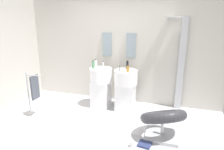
{
  "coord_description": "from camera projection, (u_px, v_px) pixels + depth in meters",
  "views": [
    {
      "loc": [
        1.24,
        -2.97,
        1.99
      ],
      "look_at": [
        0.15,
        0.55,
        0.95
      ],
      "focal_mm": 31.76,
      "sensor_mm": 36.0,
      "label": 1
    }
  ],
  "objects": [
    {
      "name": "ground_plane",
      "position": [
        95.0,
        133.0,
        3.63
      ],
      "size": [
        4.8,
        3.6,
        0.04
      ],
      "primitive_type": "cube",
      "color": "silver"
    },
    {
      "name": "rear_partition",
      "position": [
        120.0,
        49.0,
        4.78
      ],
      "size": [
        4.8,
        0.1,
        2.6
      ],
      "primitive_type": "cube",
      "color": "beige",
      "rests_on": "ground_plane"
    },
    {
      "name": "pedestal_sink_left",
      "position": [
        101.0,
        85.0,
        4.58
      ],
      "size": [
        0.51,
        0.51,
        1.02
      ],
      "color": "white",
      "rests_on": "ground_plane"
    },
    {
      "name": "pedestal_sink_right",
      "position": [
        126.0,
        88.0,
        4.42
      ],
      "size": [
        0.51,
        0.51,
        1.02
      ],
      "color": "white",
      "rests_on": "ground_plane"
    },
    {
      "name": "vanity_mirror_left",
      "position": [
        107.0,
        45.0,
        4.78
      ],
      "size": [
        0.22,
        0.03,
        0.56
      ],
      "primitive_type": "cube",
      "color": "#8C9EA8"
    },
    {
      "name": "vanity_mirror_right",
      "position": [
        131.0,
        45.0,
        4.61
      ],
      "size": [
        0.22,
        0.03,
        0.56
      ],
      "primitive_type": "cube",
      "color": "#8C9EA8"
    },
    {
      "name": "shower_column",
      "position": [
        181.0,
        62.0,
        4.33
      ],
      "size": [
        0.49,
        0.24,
        2.05
      ],
      "color": "#B7BABF",
      "rests_on": "ground_plane"
    },
    {
      "name": "lounge_chair",
      "position": [
        163.0,
        119.0,
        3.37
      ],
      "size": [
        1.07,
        1.07,
        0.65
      ],
      "color": "#B7BABF",
      "rests_on": "ground_plane"
    },
    {
      "name": "towel_rack",
      "position": [
        34.0,
        88.0,
        4.05
      ],
      "size": [
        0.37,
        0.22,
        0.95
      ],
      "color": "#B7BABF",
      "rests_on": "ground_plane"
    },
    {
      "name": "area_rug",
      "position": [
        129.0,
        147.0,
        3.19
      ],
      "size": [
        0.97,
        0.74,
        0.01
      ],
      "primitive_type": "cube",
      "color": "#B2B2B7",
      "rests_on": "ground_plane"
    },
    {
      "name": "magazine_navy",
      "position": [
        145.0,
        144.0,
        3.22
      ],
      "size": [
        0.23,
        0.22,
        0.04
      ],
      "primitive_type": "cube",
      "rotation": [
        0.0,
        0.0,
        -0.17
      ],
      "color": "navy",
      "rests_on": "area_rug"
    },
    {
      "name": "coffee_mug",
      "position": [
        132.0,
        144.0,
        3.17
      ],
      "size": [
        0.08,
        0.08,
        0.09
      ],
      "primitive_type": "cylinder",
      "color": "white",
      "rests_on": "area_rug"
    },
    {
      "name": "soap_bottle_white",
      "position": [
        96.0,
        64.0,
        4.53
      ],
      "size": [
        0.06,
        0.06,
        0.19
      ],
      "color": "white",
      "rests_on": "pedestal_sink_left"
    },
    {
      "name": "soap_bottle_amber",
      "position": [
        128.0,
        69.0,
        4.13
      ],
      "size": [
        0.06,
        0.06,
        0.16
      ],
      "color": "#C68C38",
      "rests_on": "pedestal_sink_right"
    },
    {
      "name": "soap_bottle_clear",
      "position": [
        103.0,
        64.0,
        4.61
      ],
      "size": [
        0.04,
        0.04,
        0.14
      ],
      "color": "silver",
      "rests_on": "pedestal_sink_left"
    },
    {
      "name": "soap_bottle_black",
      "position": [
        127.0,
        65.0,
        4.4
      ],
      "size": [
        0.05,
        0.05,
        0.19
      ],
      "color": "black",
      "rests_on": "pedestal_sink_right"
    },
    {
      "name": "soap_bottle_green",
      "position": [
        93.0,
        65.0,
        4.44
      ],
      "size": [
        0.06,
        0.06,
        0.18
      ],
      "color": "#59996B",
      "rests_on": "pedestal_sink_left"
    },
    {
      "name": "soap_bottle_grey",
      "position": [
        120.0,
        69.0,
        4.21
      ],
      "size": [
        0.04,
        0.04,
        0.12
      ],
      "color": "#99999E",
      "rests_on": "pedestal_sink_right"
    }
  ]
}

